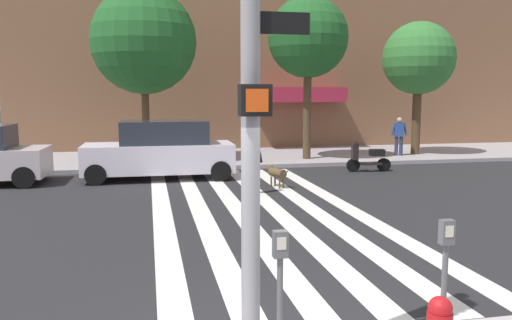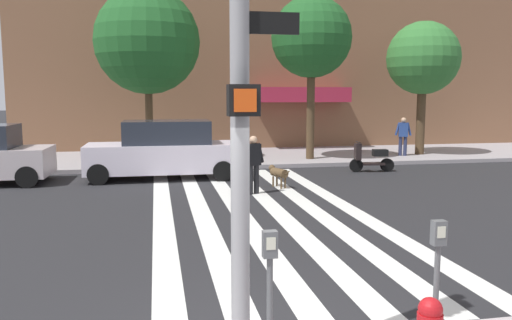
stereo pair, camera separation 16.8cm
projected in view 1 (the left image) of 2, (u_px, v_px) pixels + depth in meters
name	position (u px, v px, depth m)	size (l,w,h in m)	color
ground_plane	(208.00, 213.00, 12.23)	(160.00, 160.00, 0.00)	#232326
sidewalk_far	(181.00, 159.00, 21.71)	(80.00, 6.00, 0.15)	#9B9497
crosswalk_stripes	(257.00, 210.00, 12.47)	(4.95, 12.96, 0.01)	silver
traffic_light_pole	(252.00, 13.00, 4.61)	(0.74, 0.46, 5.80)	gray
parking_meter_second_along	(445.00, 265.00, 5.39)	(0.14, 0.11, 1.36)	#515456
parking_meter_third_along	(280.00, 279.00, 4.97)	(0.14, 0.11, 1.36)	#515456
parked_car_behind_first	(161.00, 151.00, 16.96)	(4.85, 1.97, 1.92)	silver
parked_scooter	(369.00, 158.00, 18.59)	(1.63, 0.50, 1.11)	black
street_tree_nearest	(144.00, 41.00, 19.77)	(4.06, 4.06, 6.68)	#4C3823
street_tree_middle	(308.00, 38.00, 20.55)	(3.23, 3.23, 6.50)	#4C3823
street_tree_further	(419.00, 59.00, 22.31)	(3.13, 3.13, 5.74)	#4C3823
pedestrian_dog_walker	(252.00, 161.00, 14.38)	(0.69, 0.36, 1.64)	black
dog_on_leash	(276.00, 173.00, 15.47)	(0.51, 0.97, 0.65)	brown
pedestrian_bystander	(399.00, 134.00, 22.14)	(0.69, 0.36, 1.64)	#282D4C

